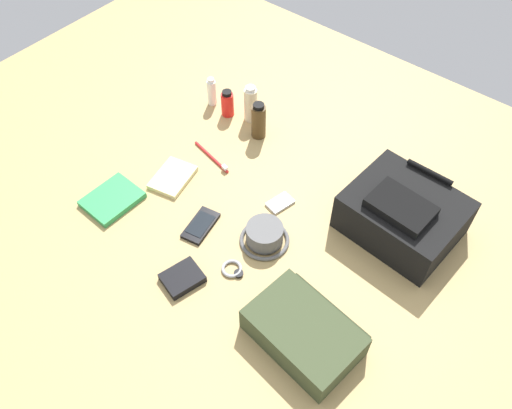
{
  "coord_description": "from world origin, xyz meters",
  "views": [
    {
      "loc": [
        0.65,
        -0.8,
        1.32
      ],
      "look_at": [
        0.0,
        0.0,
        0.04
      ],
      "focal_mm": 36.95,
      "sensor_mm": 36.0,
      "label": 1
    }
  ],
  "objects_px": {
    "toiletry_pouch": "(304,332)",
    "paperback_novel": "(112,199)",
    "media_player": "(280,203)",
    "toothbrush": "(213,158)",
    "sunscreen_spray": "(227,104)",
    "wallet": "(182,278)",
    "cologne_bottle": "(259,121)",
    "cell_phone": "(201,225)",
    "lotion_bottle": "(251,104)",
    "notepad": "(173,177)",
    "wristwatch": "(233,269)",
    "bucket_hat": "(265,235)",
    "backpack": "(403,214)",
    "toothpaste_tube": "(212,92)"
  },
  "relations": [
    {
      "from": "toothpaste_tube",
      "to": "sunscreen_spray",
      "type": "xyz_separation_m",
      "value": [
        0.09,
        -0.01,
        -0.0
      ]
    },
    {
      "from": "wristwatch",
      "to": "wallet",
      "type": "relative_size",
      "value": 0.65
    },
    {
      "from": "media_player",
      "to": "notepad",
      "type": "distance_m",
      "value": 0.37
    },
    {
      "from": "backpack",
      "to": "cologne_bottle",
      "type": "distance_m",
      "value": 0.6
    },
    {
      "from": "lotion_bottle",
      "to": "paperback_novel",
      "type": "relative_size",
      "value": 0.83
    },
    {
      "from": "notepad",
      "to": "cell_phone",
      "type": "bearing_deg",
      "value": -35.69
    },
    {
      "from": "toothpaste_tube",
      "to": "lotion_bottle",
      "type": "height_order",
      "value": "lotion_bottle"
    },
    {
      "from": "toiletry_pouch",
      "to": "paperback_novel",
      "type": "height_order",
      "value": "toiletry_pouch"
    },
    {
      "from": "toiletry_pouch",
      "to": "lotion_bottle",
      "type": "height_order",
      "value": "lotion_bottle"
    },
    {
      "from": "lotion_bottle",
      "to": "toothbrush",
      "type": "bearing_deg",
      "value": -82.27
    },
    {
      "from": "toiletry_pouch",
      "to": "media_player",
      "type": "height_order",
      "value": "toiletry_pouch"
    },
    {
      "from": "lotion_bottle",
      "to": "media_player",
      "type": "relative_size",
      "value": 1.57
    },
    {
      "from": "sunscreen_spray",
      "to": "wristwatch",
      "type": "distance_m",
      "value": 0.69
    },
    {
      "from": "toiletry_pouch",
      "to": "cell_phone",
      "type": "bearing_deg",
      "value": 167.8
    },
    {
      "from": "notepad",
      "to": "wristwatch",
      "type": "bearing_deg",
      "value": -33.39
    },
    {
      "from": "lotion_bottle",
      "to": "cell_phone",
      "type": "height_order",
      "value": "lotion_bottle"
    },
    {
      "from": "cologne_bottle",
      "to": "wallet",
      "type": "relative_size",
      "value": 1.3
    },
    {
      "from": "notepad",
      "to": "toiletry_pouch",
      "type": "bearing_deg",
      "value": -28.58
    },
    {
      "from": "media_player",
      "to": "toothbrush",
      "type": "relative_size",
      "value": 0.51
    },
    {
      "from": "toothpaste_tube",
      "to": "notepad",
      "type": "xyz_separation_m",
      "value": [
        0.16,
        -0.37,
        -0.05
      ]
    },
    {
      "from": "lotion_bottle",
      "to": "cologne_bottle",
      "type": "bearing_deg",
      "value": -32.77
    },
    {
      "from": "toothpaste_tube",
      "to": "wallet",
      "type": "relative_size",
      "value": 1.05
    },
    {
      "from": "bucket_hat",
      "to": "lotion_bottle",
      "type": "bearing_deg",
      "value": 133.89
    },
    {
      "from": "wallet",
      "to": "sunscreen_spray",
      "type": "bearing_deg",
      "value": 135.7
    },
    {
      "from": "sunscreen_spray",
      "to": "notepad",
      "type": "distance_m",
      "value": 0.37
    },
    {
      "from": "paperback_novel",
      "to": "notepad",
      "type": "height_order",
      "value": "paperback_novel"
    },
    {
      "from": "sunscreen_spray",
      "to": "media_player",
      "type": "xyz_separation_m",
      "value": [
        0.42,
        -0.22,
        -0.05
      ]
    },
    {
      "from": "sunscreen_spray",
      "to": "wristwatch",
      "type": "height_order",
      "value": "sunscreen_spray"
    },
    {
      "from": "toiletry_pouch",
      "to": "bucket_hat",
      "type": "relative_size",
      "value": 2.03
    },
    {
      "from": "cologne_bottle",
      "to": "cell_phone",
      "type": "bearing_deg",
      "value": -74.55
    },
    {
      "from": "wristwatch",
      "to": "cell_phone",
      "type": "bearing_deg",
      "value": 162.35
    },
    {
      "from": "toiletry_pouch",
      "to": "media_player",
      "type": "xyz_separation_m",
      "value": [
        -0.33,
        0.33,
        -0.04
      ]
    },
    {
      "from": "cologne_bottle",
      "to": "wallet",
      "type": "distance_m",
      "value": 0.65
    },
    {
      "from": "toiletry_pouch",
      "to": "notepad",
      "type": "bearing_deg",
      "value": 164.45
    },
    {
      "from": "cell_phone",
      "to": "toothpaste_tube",
      "type": "bearing_deg",
      "value": 128.59
    },
    {
      "from": "wristwatch",
      "to": "bucket_hat",
      "type": "bearing_deg",
      "value": 87.64
    },
    {
      "from": "lotion_bottle",
      "to": "wallet",
      "type": "height_order",
      "value": "lotion_bottle"
    },
    {
      "from": "bucket_hat",
      "to": "paperback_novel",
      "type": "relative_size",
      "value": 0.87
    },
    {
      "from": "toothpaste_tube",
      "to": "media_player",
      "type": "xyz_separation_m",
      "value": [
        0.5,
        -0.23,
        -0.05
      ]
    },
    {
      "from": "bucket_hat",
      "to": "backpack",
      "type": "bearing_deg",
      "value": 45.49
    },
    {
      "from": "cell_phone",
      "to": "toothbrush",
      "type": "bearing_deg",
      "value": 124.46
    },
    {
      "from": "bucket_hat",
      "to": "wristwatch",
      "type": "distance_m",
      "value": 0.14
    },
    {
      "from": "bucket_hat",
      "to": "paperback_novel",
      "type": "xyz_separation_m",
      "value": [
        -0.48,
        -0.19,
        -0.02
      ]
    },
    {
      "from": "sunscreen_spray",
      "to": "cell_phone",
      "type": "xyz_separation_m",
      "value": [
        0.28,
        -0.45,
        -0.04
      ]
    },
    {
      "from": "toothpaste_tube",
      "to": "toothbrush",
      "type": "relative_size",
      "value": 0.63
    },
    {
      "from": "cologne_bottle",
      "to": "notepad",
      "type": "height_order",
      "value": "cologne_bottle"
    },
    {
      "from": "cologne_bottle",
      "to": "wallet",
      "type": "xyz_separation_m",
      "value": [
        0.21,
        -0.61,
        -0.06
      ]
    },
    {
      "from": "toothbrush",
      "to": "sunscreen_spray",
      "type": "bearing_deg",
      "value": 118.92
    },
    {
      "from": "paperback_novel",
      "to": "media_player",
      "type": "distance_m",
      "value": 0.54
    },
    {
      "from": "paperback_novel",
      "to": "backpack",
      "type": "bearing_deg",
      "value": 32.21
    }
  ]
}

